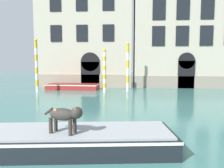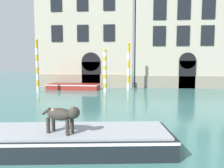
% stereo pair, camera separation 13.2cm
% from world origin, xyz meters
% --- Properties ---
extents(palazzo_left, '(10.28, 6.13, 18.67)m').
position_xyz_m(palazzo_left, '(0.51, 23.69, 9.31)').
color(palazzo_left, '#B2A893').
rests_on(palazzo_left, ground_plane).
extents(palazzo_right, '(11.77, 6.13, 16.26)m').
position_xyz_m(palazzo_right, '(11.86, 23.69, 8.11)').
color(palazzo_right, '#B2A893').
rests_on(palazzo_right, ground_plane).
extents(boat_foreground, '(8.14, 2.77, 0.64)m').
position_xyz_m(boat_foreground, '(2.72, 4.13, 0.34)').
color(boat_foreground, black).
rests_on(boat_foreground, ground_plane).
extents(dog_on_deck, '(1.19, 0.55, 0.81)m').
position_xyz_m(dog_on_deck, '(3.58, 3.90, 1.16)').
color(dog_on_deck, '#332D28').
rests_on(dog_on_deck, boat_foreground).
extents(boat_moored_near_palazzo, '(5.09, 2.15, 0.53)m').
position_xyz_m(boat_moored_near_palazzo, '(-0.08, 18.97, 0.28)').
color(boat_moored_near_palazzo, maroon).
rests_on(boat_moored_near_palazzo, ground_plane).
extents(mooring_pole_0, '(0.28, 0.28, 3.81)m').
position_xyz_m(mooring_pole_0, '(3.24, 17.20, 1.92)').
color(mooring_pole_0, white).
rests_on(mooring_pole_0, ground_plane).
extents(mooring_pole_1, '(0.25, 0.25, 4.46)m').
position_xyz_m(mooring_pole_1, '(5.28, 18.42, 2.25)').
color(mooring_pole_1, white).
rests_on(mooring_pole_1, ground_plane).
extents(mooring_pole_2, '(0.25, 0.25, 4.64)m').
position_xyz_m(mooring_pole_2, '(-2.60, 16.42, 2.34)').
color(mooring_pole_2, white).
rests_on(mooring_pole_2, ground_plane).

